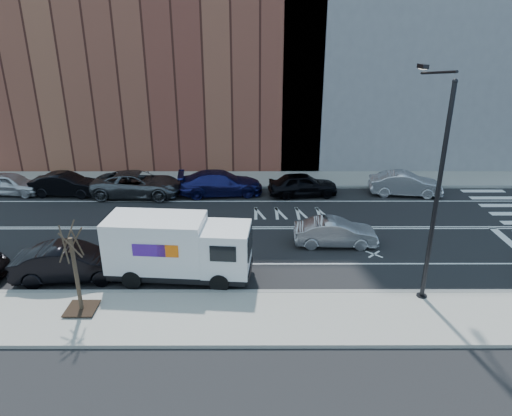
{
  "coord_description": "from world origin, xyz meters",
  "views": [
    {
      "loc": [
        -0.04,
        -23.91,
        10.71
      ],
      "look_at": [
        0.01,
        -0.43,
        1.4
      ],
      "focal_mm": 32.0,
      "sensor_mm": 36.0,
      "label": 1
    }
  ],
  "objects_px": {
    "fedex_van": "(177,247)",
    "far_parked_a": "(11,184)",
    "far_parked_b": "(66,184)",
    "driving_sedan": "(335,232)"
  },
  "relations": [
    {
      "from": "fedex_van",
      "to": "far_parked_a",
      "type": "distance_m",
      "value": 17.5
    },
    {
      "from": "far_parked_b",
      "to": "driving_sedan",
      "type": "xyz_separation_m",
      "value": [
        17.1,
        -7.75,
        -0.06
      ]
    },
    {
      "from": "far_parked_b",
      "to": "fedex_van",
      "type": "bearing_deg",
      "value": -135.61
    },
    {
      "from": "fedex_van",
      "to": "far_parked_b",
      "type": "xyz_separation_m",
      "value": [
        -9.41,
        11.16,
        -0.78
      ]
    },
    {
      "from": "far_parked_a",
      "to": "driving_sedan",
      "type": "distance_m",
      "value": 22.43
    },
    {
      "from": "fedex_van",
      "to": "far_parked_a",
      "type": "xyz_separation_m",
      "value": [
        -13.28,
        11.36,
        -0.79
      ]
    },
    {
      "from": "fedex_van",
      "to": "far_parked_b",
      "type": "bearing_deg",
      "value": 134.78
    },
    {
      "from": "fedex_van",
      "to": "driving_sedan",
      "type": "height_order",
      "value": "fedex_van"
    },
    {
      "from": "driving_sedan",
      "to": "far_parked_b",
      "type": "bearing_deg",
      "value": 67.06
    },
    {
      "from": "fedex_van",
      "to": "far_parked_b",
      "type": "height_order",
      "value": "fedex_van"
    }
  ]
}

